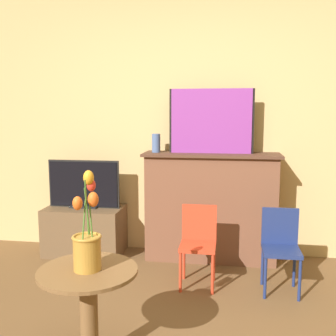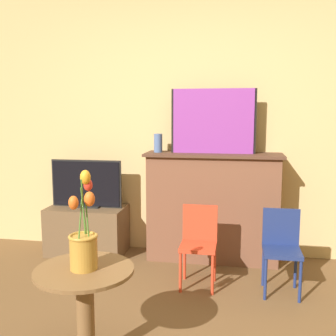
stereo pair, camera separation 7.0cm
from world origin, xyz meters
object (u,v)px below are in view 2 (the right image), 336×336
object	(u,v)px
chair_red	(199,240)
chair_blue	(281,245)
tv_monitor	(86,184)
vase_tulips	(84,241)
painting	(213,121)

from	to	relation	value
chair_red	chair_blue	size ratio (longest dim) A/B	1.00
tv_monitor	chair_blue	bearing A→B (deg)	-16.86
tv_monitor	chair_red	bearing A→B (deg)	-24.75
chair_red	tv_monitor	bearing A→B (deg)	155.25
tv_monitor	vase_tulips	bearing A→B (deg)	-68.65
painting	vase_tulips	distance (m)	1.93
painting	chair_blue	xyz separation A→B (m)	(0.59, -0.61, -0.95)
chair_red	chair_blue	world-z (taller)	same
tv_monitor	vase_tulips	world-z (taller)	vase_tulips
painting	tv_monitor	distance (m)	1.39
painting	tv_monitor	xyz separation A→B (m)	(-1.24, -0.06, -0.62)
chair_red	chair_blue	xyz separation A→B (m)	(0.65, -0.01, 0.00)
vase_tulips	chair_blue	bearing A→B (deg)	44.31
chair_red	vase_tulips	xyz separation A→B (m)	(-0.51, -1.15, 0.34)
chair_red	vase_tulips	distance (m)	1.30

